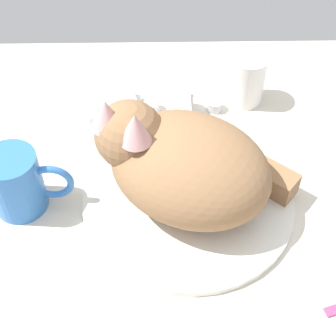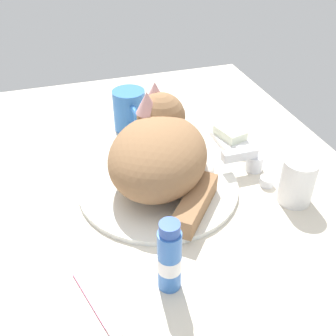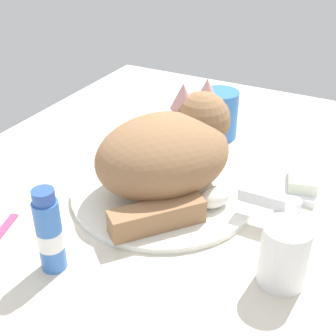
# 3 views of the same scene
# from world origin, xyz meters

# --- Properties ---
(ground_plane) EXTENTS (1.10, 0.83, 0.03)m
(ground_plane) POSITION_xyz_m (0.00, 0.00, -0.01)
(ground_plane) COLOR beige
(sink_basin) EXTENTS (0.31, 0.31, 0.01)m
(sink_basin) POSITION_xyz_m (0.00, 0.00, 0.01)
(sink_basin) COLOR silver
(sink_basin) RESTS_ON ground_plane
(faucet) EXTENTS (0.14, 0.09, 0.05)m
(faucet) POSITION_xyz_m (0.00, 0.20, 0.02)
(faucet) COLOR silver
(faucet) RESTS_ON ground_plane
(cat) EXTENTS (0.31, 0.27, 0.16)m
(cat) POSITION_xyz_m (-0.01, 0.01, 0.08)
(cat) COLOR #936B47
(cat) RESTS_ON sink_basin
(coffee_mug) EXTENTS (0.12, 0.08, 0.10)m
(coffee_mug) POSITION_xyz_m (-0.24, 0.00, 0.05)
(coffee_mug) COLOR #3372C6
(coffee_mug) RESTS_ON ground_plane
(rinse_cup) EXTENTS (0.06, 0.06, 0.09)m
(rinse_cup) POSITION_xyz_m (0.11, 0.23, 0.04)
(rinse_cup) COLOR white
(rinse_cup) RESTS_ON ground_plane
(soap_dish) EXTENTS (0.09, 0.06, 0.01)m
(soap_dish) POSITION_xyz_m (-0.12, 0.20, 0.01)
(soap_dish) COLOR white
(soap_dish) RESTS_ON ground_plane
(soap_bar) EXTENTS (0.08, 0.06, 0.02)m
(soap_bar) POSITION_xyz_m (-0.12, 0.20, 0.02)
(soap_bar) COLOR silver
(soap_bar) RESTS_ON soap_dish
(toothpaste_bottle) EXTENTS (0.04, 0.04, 0.12)m
(toothpaste_bottle) POSITION_xyz_m (0.23, -0.05, 0.06)
(toothpaste_bottle) COLOR #3870C6
(toothpaste_bottle) RESTS_ON ground_plane
(toothbrush) EXTENTS (0.14, 0.05, 0.02)m
(toothbrush) POSITION_xyz_m (0.24, -0.16, 0.01)
(toothbrush) COLOR #D83F72
(toothbrush) RESTS_ON ground_plane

